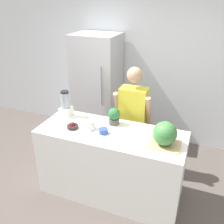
# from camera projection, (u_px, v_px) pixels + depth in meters

# --- Properties ---
(ground_plane) EXTENTS (14.00, 14.00, 0.00)m
(ground_plane) POSITION_uv_depth(u_px,v_px,m) (101.00, 210.00, 3.14)
(ground_plane) COLOR #564C47
(wall_back) EXTENTS (8.00, 0.06, 2.60)m
(wall_back) POSITION_uv_depth(u_px,v_px,m) (147.00, 68.00, 4.28)
(wall_back) COLOR silver
(wall_back) RESTS_ON ground_plane
(counter_island) EXTENTS (1.81, 0.70, 0.95)m
(counter_island) POSITION_uv_depth(u_px,v_px,m) (111.00, 163.00, 3.23)
(counter_island) COLOR white
(counter_island) RESTS_ON ground_plane
(refrigerator) EXTENTS (0.75, 0.66, 1.88)m
(refrigerator) POSITION_uv_depth(u_px,v_px,m) (97.00, 89.00, 4.38)
(refrigerator) COLOR #B7B7BC
(refrigerator) RESTS_ON ground_plane
(person) EXTENTS (0.51, 0.26, 1.61)m
(person) POSITION_uv_depth(u_px,v_px,m) (133.00, 121.00, 3.54)
(person) COLOR #4C608C
(person) RESTS_ON ground_plane
(cutting_board) EXTENTS (0.36, 0.29, 0.01)m
(cutting_board) POSITION_uv_depth(u_px,v_px,m) (164.00, 144.00, 2.76)
(cutting_board) COLOR tan
(cutting_board) RESTS_ON counter_island
(watermelon) EXTENTS (0.27, 0.27, 0.27)m
(watermelon) POSITION_uv_depth(u_px,v_px,m) (165.00, 133.00, 2.70)
(watermelon) COLOR #3D7F3D
(watermelon) RESTS_ON cutting_board
(bowl_cherries) EXTENTS (0.14, 0.14, 0.08)m
(bowl_cherries) POSITION_uv_depth(u_px,v_px,m) (73.00, 126.00, 3.09)
(bowl_cherries) COLOR #2D231E
(bowl_cherries) RESTS_ON counter_island
(bowl_cream) EXTENTS (0.14, 0.14, 0.12)m
(bowl_cream) POSITION_uv_depth(u_px,v_px,m) (90.00, 125.00, 3.06)
(bowl_cream) COLOR beige
(bowl_cream) RESTS_ON counter_island
(bowl_small_blue) EXTENTS (0.11, 0.11, 0.06)m
(bowl_small_blue) POSITION_uv_depth(u_px,v_px,m) (103.00, 131.00, 2.97)
(bowl_small_blue) COLOR #334C9E
(bowl_small_blue) RESTS_ON counter_island
(blender) EXTENTS (0.15, 0.15, 0.36)m
(blender) POSITION_uv_depth(u_px,v_px,m) (66.00, 105.00, 3.35)
(blender) COLOR silver
(blender) RESTS_ON counter_island
(potted_plant) EXTENTS (0.15, 0.15, 0.22)m
(potted_plant) POSITION_uv_depth(u_px,v_px,m) (114.00, 116.00, 3.15)
(potted_plant) COLOR #514C47
(potted_plant) RESTS_ON counter_island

